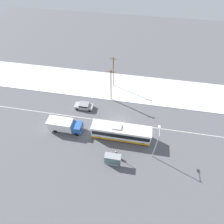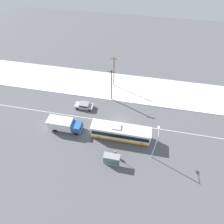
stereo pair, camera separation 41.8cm
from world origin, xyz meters
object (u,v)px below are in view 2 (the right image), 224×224
at_px(sedan_car, 84,105).
at_px(pedestrian_at_stop, 115,153).
at_px(city_bus, 121,132).
at_px(streetlamp, 156,143).
at_px(utility_pole_roadside, 111,85).
at_px(utility_pole_snowlot, 114,72).
at_px(bus_shelter, 111,159).
at_px(box_truck, 64,124).

relative_size(sedan_car, pedestrian_at_stop, 2.36).
relative_size(city_bus, streetlamp, 1.65).
bearing_deg(city_bus, pedestrian_at_stop, -94.91).
xyz_separation_m(streetlamp, utility_pole_roadside, (-10.29, 13.18, 0.08)).
bearing_deg(utility_pole_snowlot, streetlamp, -59.79).
bearing_deg(bus_shelter, sedan_car, 125.65).
distance_m(streetlamp, utility_pole_roadside, 16.73).
relative_size(sedan_car, utility_pole_snowlot, 0.50).
distance_m(sedan_car, streetlamp, 18.79).
relative_size(box_truck, streetlamp, 0.99).
bearing_deg(utility_pole_roadside, utility_pole_snowlot, 93.99).
height_order(bus_shelter, utility_pole_snowlot, utility_pole_snowlot).
xyz_separation_m(sedan_car, bus_shelter, (8.84, -12.32, 0.88)).
bearing_deg(sedan_car, city_bus, 146.06).
bearing_deg(pedestrian_at_stop, utility_pole_snowlot, 100.96).
xyz_separation_m(city_bus, sedan_car, (-9.54, 6.42, -0.91)).
xyz_separation_m(box_truck, utility_pole_roadside, (7.83, 10.56, 2.93)).
relative_size(box_truck, sedan_car, 1.64).
bearing_deg(box_truck, utility_pole_snowlot, 64.51).
xyz_separation_m(city_bus, bus_shelter, (-0.70, -5.90, -0.03)).
height_order(pedestrian_at_stop, bus_shelter, bus_shelter).
bearing_deg(box_truck, city_bus, 0.88).
bearing_deg(sedan_car, box_truck, 71.85).
bearing_deg(utility_pole_snowlot, utility_pole_roadside, -86.01).
height_order(box_truck, pedestrian_at_stop, box_truck).
height_order(pedestrian_at_stop, utility_pole_roadside, utility_pole_roadside).
bearing_deg(streetlamp, city_bus, 156.43).
relative_size(bus_shelter, utility_pole_roadside, 0.34).
bearing_deg(bus_shelter, city_bus, 83.20).
bearing_deg(bus_shelter, pedestrian_at_stop, 77.75).
relative_size(pedestrian_at_stop, streetlamp, 0.26).
relative_size(city_bus, utility_pole_snowlot, 1.37).
bearing_deg(bus_shelter, utility_pole_roadside, 101.02).
height_order(box_truck, streetlamp, streetlamp).
bearing_deg(city_bus, box_truck, -179.12).
relative_size(sedan_car, utility_pole_roadside, 0.49).
height_order(sedan_car, utility_pole_snowlot, utility_pole_snowlot).
xyz_separation_m(pedestrian_at_stop, utility_pole_roadside, (-3.50, 14.79, 3.42)).
xyz_separation_m(sedan_car, pedestrian_at_stop, (9.16, -10.82, 0.31)).
bearing_deg(streetlamp, utility_pole_snowlot, 120.21).
height_order(sedan_car, streetlamp, streetlamp).
xyz_separation_m(pedestrian_at_stop, streetlamp, (6.80, 1.60, 3.35)).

